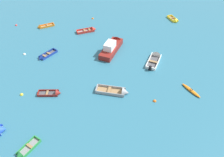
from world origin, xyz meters
The scene contains 15 objects.
rowboat_grey_back_row_right centered at (0.77, 23.01, 0.20)m, with size 4.53×2.42×1.28m.
rowboat_maroon_cluster_inner centered at (-7.69, 23.36, 0.15)m, with size 3.04×1.19×0.94m.
rowboat_orange_near_left centered at (-12.10, 41.20, 0.14)m, with size 3.30×2.05×0.91m.
rowboat_yellow_foreground_center centered at (13.31, 41.98, 0.16)m, with size 1.80×3.10×0.99m.
rowboat_white_far_left centered at (7.03, 30.16, 0.21)m, with size 3.20×4.51×1.37m.
rowboat_green_distant_center centered at (-9.78, 14.95, 0.15)m, with size 2.47×2.89×0.91m.
rowboat_red_center centered at (-3.11, 39.29, 0.19)m, with size 3.73×2.00×1.01m.
motor_launch_maroon_back_row_left centered at (0.53, 32.99, 0.65)m, with size 4.41×6.68×2.25m.
rowboat_deep_blue_midfield_right centered at (-10.25, 31.54, 0.17)m, with size 3.01×3.16×0.96m.
kayak_orange_back_row_center centered at (10.23, 22.71, 0.14)m, with size 1.93×2.98×0.30m.
mooring_buoy_between_boats_right centered at (-13.52, 32.61, 0.00)m, with size 0.43×0.43×0.43m, color silver.
mooring_buoy_midfield centered at (-17.15, 42.29, 0.00)m, with size 0.42×0.42×0.42m, color red.
mooring_buoy_outer_edge centered at (5.09, 21.25, 0.00)m, with size 0.43×0.43×0.43m, color orange.
mooring_buoy_trailing centered at (-11.90, 23.50, 0.00)m, with size 0.44×0.44×0.44m, color yellow.
mooring_buoy_far_field centered at (-2.65, 44.06, 0.00)m, with size 0.44×0.44×0.44m, color orange.
Camera 1 is at (-1.57, 1.96, 21.26)m, focal length 36.73 mm.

